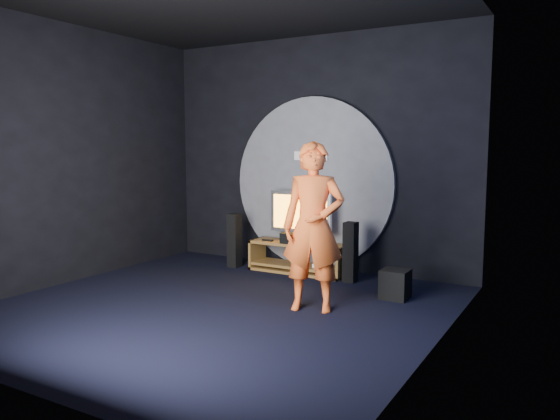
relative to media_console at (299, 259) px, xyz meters
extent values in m
plane|color=black|center=(0.02, -2.05, -0.19)|extent=(5.00, 5.00, 0.00)
cube|color=black|center=(0.02, 0.45, 1.56)|extent=(5.00, 0.04, 3.50)
cube|color=black|center=(0.02, -4.55, 1.56)|extent=(5.00, 0.04, 3.50)
cube|color=black|center=(-2.48, -2.05, 1.56)|extent=(0.04, 5.00, 3.50)
cube|color=black|center=(2.52, -2.05, 1.56)|extent=(0.04, 5.00, 3.50)
cylinder|color=#515156|center=(0.02, 0.39, 1.11)|extent=(2.60, 0.08, 2.60)
cube|color=white|center=(0.02, 0.34, 1.53)|extent=(0.55, 0.03, 0.13)
cube|color=olive|center=(-0.01, 0.00, 0.24)|extent=(1.48, 0.45, 0.04)
cube|color=olive|center=(-0.01, 0.00, -0.09)|extent=(1.43, 0.42, 0.04)
cube|color=olive|center=(-0.73, 0.00, 0.03)|extent=(0.04, 0.45, 0.45)
cube|color=olive|center=(0.71, 0.00, 0.03)|extent=(0.04, 0.45, 0.45)
cube|color=olive|center=(-0.01, 0.00, 0.07)|extent=(0.03, 0.40, 0.29)
cube|color=olive|center=(-0.01, 0.00, -0.17)|extent=(1.48, 0.45, 0.04)
cube|color=white|center=(0.37, 0.00, -0.05)|extent=(0.22, 0.16, 0.05)
cube|color=#B5B5BC|center=(-0.01, 0.07, 0.28)|extent=(0.36, 0.22, 0.04)
cylinder|color=#B5B5BC|center=(-0.01, 0.07, 0.35)|extent=(0.07, 0.07, 0.10)
cube|color=#B5B5BC|center=(-0.01, 0.07, 0.70)|extent=(0.99, 0.06, 0.61)
cube|color=orange|center=(-0.01, 0.04, 0.70)|extent=(0.88, 0.01, 0.50)
cube|color=black|center=(-0.01, -0.13, 0.33)|extent=(0.40, 0.15, 0.15)
cube|color=black|center=(-0.47, -0.12, 0.27)|extent=(0.18, 0.05, 0.02)
cube|color=black|center=(-1.04, -0.16, 0.22)|extent=(0.17, 0.18, 0.83)
cube|color=black|center=(0.88, -0.14, 0.22)|extent=(0.17, 0.18, 0.83)
cube|color=black|center=(1.68, -0.64, -0.01)|extent=(0.33, 0.33, 0.36)
imported|color=#E3571F|center=(1.01, -1.56, 0.77)|extent=(0.81, 0.65, 1.92)
camera|label=1|loc=(3.72, -7.02, 1.67)|focal=35.00mm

